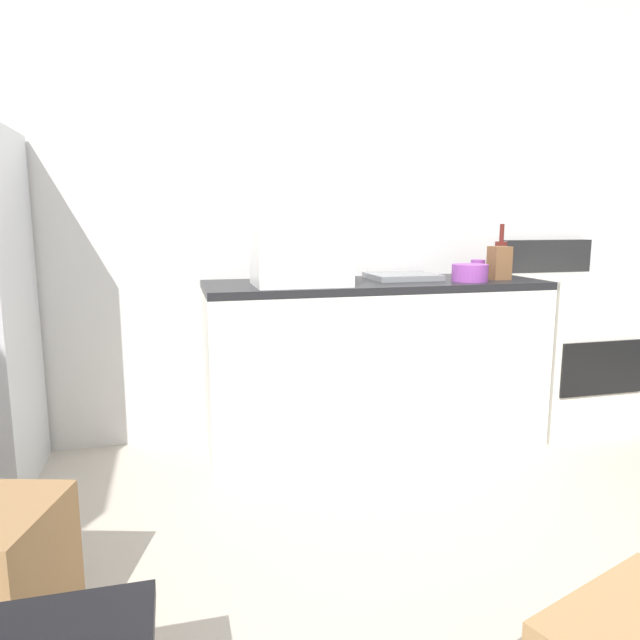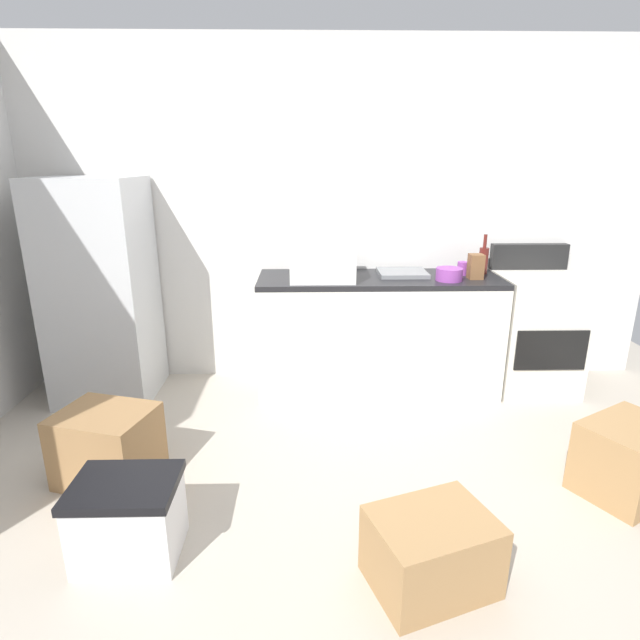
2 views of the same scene
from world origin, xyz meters
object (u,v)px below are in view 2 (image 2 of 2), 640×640
at_px(knife_block, 476,267).
at_px(cardboard_box_large, 431,551).
at_px(refrigerator, 101,292).
at_px(stove_oven, 534,331).
at_px(microwave, 322,262).
at_px(cardboard_box_small, 628,459).
at_px(coffee_mug, 463,268).
at_px(mixing_bowl, 449,274).
at_px(storage_bin, 128,518).
at_px(cardboard_box_medium, 108,446).
at_px(wine_bottle, 483,260).

distance_m(knife_block, cardboard_box_large, 2.19).
bearing_deg(refrigerator, stove_oven, 0.97).
relative_size(microwave, cardboard_box_large, 0.93).
bearing_deg(refrigerator, cardboard_box_small, -22.11).
xyz_separation_m(coffee_mug, knife_block, (0.06, -0.13, 0.04)).
distance_m(mixing_bowl, cardboard_box_large, 2.06).
bearing_deg(storage_bin, microwave, 61.27).
distance_m(knife_block, cardboard_box_medium, 2.71).
bearing_deg(cardboard_box_large, mixing_bowl, 74.62).
height_order(wine_bottle, coffee_mug, wine_bottle).
relative_size(knife_block, cardboard_box_small, 0.37).
distance_m(microwave, coffee_mug, 1.08).
height_order(mixing_bowl, cardboard_box_medium, mixing_bowl).
distance_m(wine_bottle, coffee_mug, 0.18).
xyz_separation_m(knife_block, cardboard_box_medium, (-2.35, -1.10, -0.78)).
height_order(wine_bottle, storage_bin, wine_bottle).
xyz_separation_m(cardboard_box_small, storage_bin, (-2.53, -0.41, -0.01)).
distance_m(cardboard_box_small, storage_bin, 2.56).
distance_m(stove_oven, cardboard_box_large, 2.35).
xyz_separation_m(knife_block, mixing_bowl, (-0.21, -0.05, -0.04)).
height_order(refrigerator, cardboard_box_medium, refrigerator).
bearing_deg(cardboard_box_large, cardboard_box_medium, 154.10).
bearing_deg(mixing_bowl, coffee_mug, 50.60).
distance_m(mixing_bowl, storage_bin, 2.57).
xyz_separation_m(cardboard_box_large, storage_bin, (-1.33, 0.20, 0.03)).
relative_size(wine_bottle, storage_bin, 0.65).
xyz_separation_m(microwave, cardboard_box_medium, (-1.23, -1.08, -0.83)).
relative_size(coffee_mug, cardboard_box_small, 0.20).
bearing_deg(coffee_mug, refrigerator, -177.80).
bearing_deg(stove_oven, refrigerator, -179.03).
height_order(cardboard_box_large, cardboard_box_small, cardboard_box_small).
bearing_deg(knife_block, refrigerator, 179.44).
bearing_deg(cardboard_box_small, microwave, 141.76).
xyz_separation_m(knife_block, cardboard_box_large, (-0.71, -1.89, -0.83)).
xyz_separation_m(mixing_bowl, cardboard_box_large, (-0.51, -1.84, -0.78)).
xyz_separation_m(knife_block, cardboard_box_small, (0.49, -1.29, -0.79)).
distance_m(refrigerator, cardboard_box_medium, 1.34).
bearing_deg(stove_oven, cardboard_box_large, -122.13).
relative_size(cardboard_box_large, cardboard_box_small, 1.01).
bearing_deg(microwave, cardboard_box_small, -38.24).
height_order(microwave, cardboard_box_medium, microwave).
bearing_deg(cardboard_box_medium, microwave, 41.32).
xyz_separation_m(stove_oven, storage_bin, (-2.57, -1.78, -0.27)).
distance_m(stove_oven, wine_bottle, 0.69).
relative_size(wine_bottle, cardboard_box_small, 0.61).
bearing_deg(storage_bin, cardboard_box_large, -8.62).
xyz_separation_m(coffee_mug, cardboard_box_medium, (-2.29, -1.23, -0.74)).
xyz_separation_m(refrigerator, wine_bottle, (2.85, 0.14, 0.20)).
bearing_deg(refrigerator, cardboard_box_medium, -70.83).
xyz_separation_m(cardboard_box_medium, cardboard_box_small, (2.84, -0.19, -0.01)).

